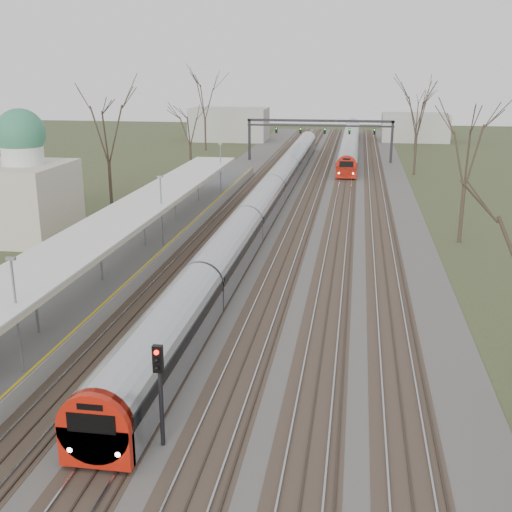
{
  "coord_description": "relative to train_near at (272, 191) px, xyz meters",
  "views": [
    {
      "loc": [
        5.8,
        -8.64,
        13.35
      ],
      "look_at": [
        -0.19,
        29.22,
        2.0
      ],
      "focal_mm": 45.0,
      "sensor_mm": 36.0,
      "label": 1
    }
  ],
  "objects": [
    {
      "name": "track_bed",
      "position": [
        2.76,
        1.11,
        -1.42
      ],
      "size": [
        24.0,
        160.0,
        0.22
      ],
      "color": "#474442",
      "rests_on": "ground"
    },
    {
      "name": "train_near",
      "position": [
        0.0,
        0.0,
        0.0
      ],
      "size": [
        2.62,
        90.21,
        3.05
      ],
      "color": "#A0A2A9",
      "rests_on": "ground"
    },
    {
      "name": "signal_post",
      "position": [
        1.75,
        -42.9,
        1.25
      ],
      "size": [
        0.35,
        0.45,
        4.1
      ],
      "color": "black",
      "rests_on": "ground"
    },
    {
      "name": "platform",
      "position": [
        -6.55,
        -16.39,
        -0.98
      ],
      "size": [
        3.5,
        69.0,
        1.0
      ],
      "primitive_type": "cube",
      "color": "#9E9B93",
      "rests_on": "ground"
    },
    {
      "name": "dome_building",
      "position": [
        -19.21,
        -15.89,
        2.24
      ],
      "size": [
        10.0,
        8.0,
        10.3
      ],
      "color": "beige",
      "rests_on": "ground"
    },
    {
      "name": "tree_west_far",
      "position": [
        -14.5,
        -5.89,
        6.54
      ],
      "size": [
        5.5,
        5.5,
        11.33
      ],
      "color": "#2D231C",
      "rests_on": "ground"
    },
    {
      "name": "train_far",
      "position": [
        7.0,
        45.33,
        0.0
      ],
      "size": [
        2.62,
        60.21,
        3.05
      ],
      "color": "#A0A2A9",
      "rests_on": "ground"
    },
    {
      "name": "signal_gantry",
      "position": [
        2.79,
        31.1,
        3.43
      ],
      "size": [
        21.0,
        0.59,
        6.08
      ],
      "color": "black",
      "rests_on": "ground"
    },
    {
      "name": "canopy",
      "position": [
        -6.55,
        -20.91,
        2.45
      ],
      "size": [
        4.1,
        50.0,
        3.11
      ],
      "color": "slate",
      "rests_on": "platform"
    },
    {
      "name": "tree_east_far",
      "position": [
        16.5,
        -11.89,
        5.81
      ],
      "size": [
        5.0,
        5.0,
        10.3
      ],
      "color": "#2D231C",
      "rests_on": "ground"
    }
  ]
}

